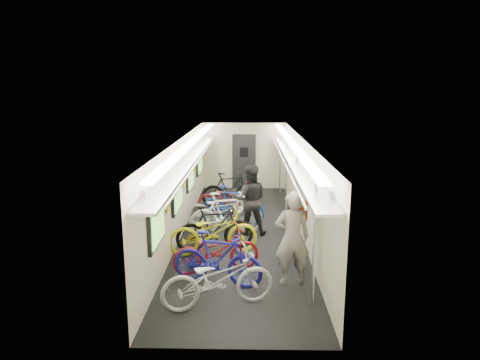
{
  "coord_description": "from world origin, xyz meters",
  "views": [
    {
      "loc": [
        0.18,
        -10.39,
        3.6
      ],
      "look_at": [
        -0.06,
        1.04,
        1.15
      ],
      "focal_mm": 32.0,
      "sensor_mm": 36.0,
      "label": 1
    }
  ],
  "objects_px": {
    "bicycle_0": "(218,279)",
    "bicycle_1": "(217,259)",
    "backpack": "(300,211)",
    "passenger_mid": "(250,200)",
    "passenger_near": "(292,238)"
  },
  "relations": [
    {
      "from": "bicycle_1",
      "to": "passenger_mid",
      "type": "bearing_deg",
      "value": 3.03
    },
    {
      "from": "bicycle_0",
      "to": "bicycle_1",
      "type": "distance_m",
      "value": 0.82
    },
    {
      "from": "bicycle_1",
      "to": "passenger_near",
      "type": "distance_m",
      "value": 1.44
    },
    {
      "from": "bicycle_0",
      "to": "backpack",
      "type": "height_order",
      "value": "backpack"
    },
    {
      "from": "bicycle_0",
      "to": "passenger_near",
      "type": "distance_m",
      "value": 1.66
    },
    {
      "from": "passenger_mid",
      "to": "backpack",
      "type": "distance_m",
      "value": 2.55
    },
    {
      "from": "passenger_near",
      "to": "backpack",
      "type": "bearing_deg",
      "value": -118.33
    },
    {
      "from": "bicycle_0",
      "to": "bicycle_1",
      "type": "height_order",
      "value": "bicycle_1"
    },
    {
      "from": "bicycle_0",
      "to": "passenger_near",
      "type": "relative_size",
      "value": 1.07
    },
    {
      "from": "passenger_near",
      "to": "passenger_mid",
      "type": "distance_m",
      "value": 2.9
    },
    {
      "from": "passenger_mid",
      "to": "bicycle_1",
      "type": "bearing_deg",
      "value": 77.52
    },
    {
      "from": "bicycle_0",
      "to": "passenger_near",
      "type": "height_order",
      "value": "passenger_near"
    },
    {
      "from": "passenger_near",
      "to": "passenger_mid",
      "type": "bearing_deg",
      "value": -80.99
    },
    {
      "from": "bicycle_1",
      "to": "passenger_near",
      "type": "relative_size",
      "value": 0.97
    },
    {
      "from": "passenger_mid",
      "to": "backpack",
      "type": "height_order",
      "value": "passenger_mid"
    }
  ]
}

